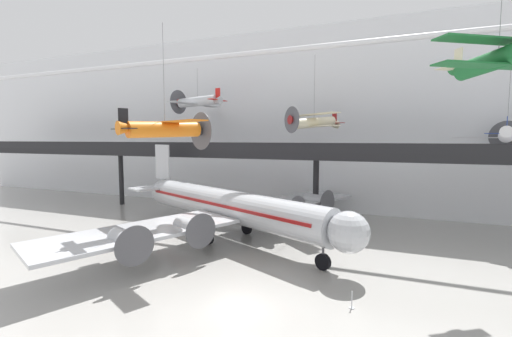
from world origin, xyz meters
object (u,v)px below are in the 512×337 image
suspended_plane_orange_highwing (165,129)px  airliner_silver_main (226,206)px  suspended_plane_white_twin (507,134)px  stanchion_barrier (352,303)px  suspended_plane_cream_biplane (314,122)px  suspended_plane_silver_racer (198,102)px  suspended_plane_green_biplane (499,58)px

suspended_plane_orange_highwing → airliner_silver_main: bearing=6.5°
suspended_plane_orange_highwing → suspended_plane_white_twin: size_ratio=0.96×
stanchion_barrier → suspended_plane_white_twin: bearing=59.2°
suspended_plane_orange_highwing → suspended_plane_white_twin: suspended_plane_orange_highwing is taller
suspended_plane_white_twin → stanchion_barrier: (-12.70, -21.32, -10.32)m
suspended_plane_cream_biplane → suspended_plane_white_twin: (19.37, 2.00, -1.44)m
suspended_plane_orange_highwing → suspended_plane_silver_racer: bearing=49.2°
suspended_plane_green_biplane → suspended_plane_silver_racer: 35.44m
suspended_plane_green_biplane → stanchion_barrier: 17.55m
suspended_plane_green_biplane → stanchion_barrier: size_ratio=7.72×
suspended_plane_orange_highwing → suspended_plane_cream_biplane: size_ratio=1.18×
suspended_plane_silver_racer → suspended_plane_white_twin: 36.59m
suspended_plane_silver_racer → suspended_plane_white_twin: size_ratio=0.89×
airliner_silver_main → suspended_plane_silver_racer: size_ratio=3.58×
suspended_plane_cream_biplane → stanchion_barrier: bearing=59.8°
suspended_plane_orange_highwing → suspended_plane_white_twin: bearing=-32.2°
suspended_plane_orange_highwing → suspended_plane_cream_biplane: bearing=-4.5°
suspended_plane_cream_biplane → stanchion_barrier: 23.58m
suspended_plane_cream_biplane → suspended_plane_green_biplane: 20.56m
suspended_plane_orange_highwing → suspended_plane_silver_racer: size_ratio=1.08×
suspended_plane_white_twin → suspended_plane_cream_biplane: bearing=110.7°
airliner_silver_main → suspended_plane_white_twin: suspended_plane_white_twin is taller
suspended_plane_green_biplane → suspended_plane_cream_biplane: bearing=-167.1°
airliner_silver_main → suspended_plane_green_biplane: (21.52, -5.09, 11.78)m
suspended_plane_orange_highwing → stanchion_barrier: 19.57m
suspended_plane_cream_biplane → suspended_plane_green_biplane: bearing=86.5°
suspended_plane_green_biplane → suspended_plane_silver_racer: bearing=-150.3°
suspended_plane_white_twin → stanchion_barrier: 26.88m
suspended_plane_cream_biplane → stanchion_barrier: size_ratio=8.33×
suspended_plane_orange_highwing → suspended_plane_white_twin: (28.69, 17.72, -0.37)m
suspended_plane_orange_highwing → suspended_plane_green_biplane: suspended_plane_green_biplane is taller
suspended_plane_orange_highwing → stanchion_barrier: size_ratio=9.80×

